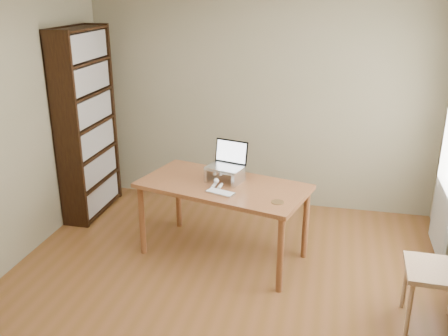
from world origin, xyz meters
TOP-DOWN VIEW (x-y plane):
  - room at (0.03, 0.01)m, footprint 4.04×4.54m
  - bookshelf at (-1.83, 1.55)m, footprint 0.30×0.90m
  - desk at (-0.12, 0.88)m, footprint 1.70×1.15m
  - laptop_stand at (-0.12, 0.96)m, footprint 0.32×0.25m
  - laptop at (-0.12, 1.02)m, footprint 0.38×0.36m
  - keyboard at (-0.09, 0.66)m, footprint 0.29×0.19m
  - coaster at (0.43, 0.58)m, footprint 0.11×0.11m
  - cat at (-0.15, 0.99)m, footprint 0.26×0.49m

SIDE VIEW (x-z plane):
  - desk at x=-0.12m, z-range 0.29..1.04m
  - coaster at x=0.43m, z-range 0.75..0.76m
  - keyboard at x=-0.09m, z-range 0.75..0.77m
  - cat at x=-0.15m, z-range 0.74..0.90m
  - laptop_stand at x=-0.12m, z-range 0.77..0.90m
  - laptop at x=-0.12m, z-range 0.82..1.06m
  - bookshelf at x=-1.83m, z-range 0.00..2.10m
  - room at x=0.03m, z-range -0.02..2.62m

